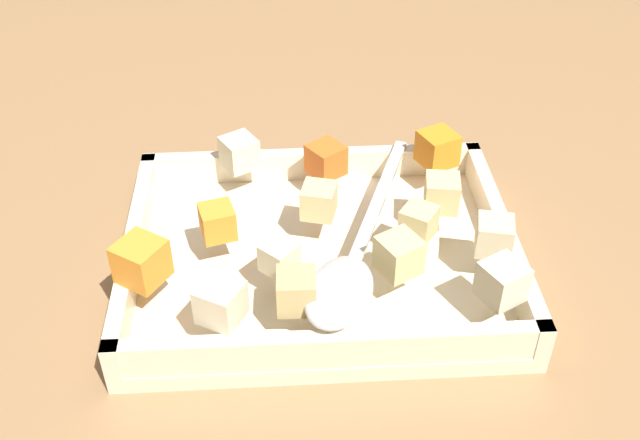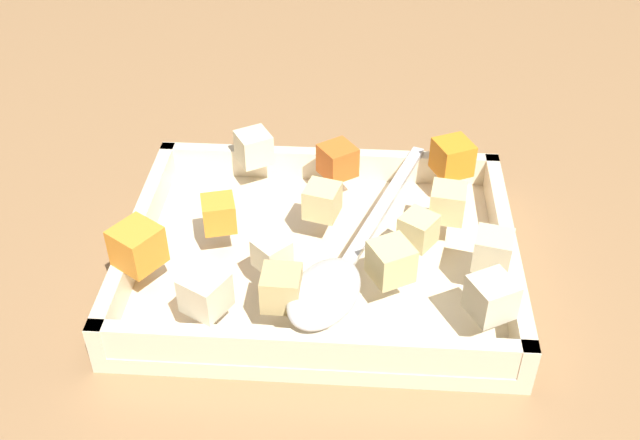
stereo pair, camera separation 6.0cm
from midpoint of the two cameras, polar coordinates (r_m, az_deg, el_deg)
name	(u,v)px [view 1 (the left image)]	position (r m, az deg, el deg)	size (l,w,h in m)	color
ground_plane	(341,269)	(0.63, -1.09, -3.83)	(4.00, 4.00, 0.00)	#936D47
baking_dish	(320,258)	(0.62, -2.75, -2.98)	(0.31, 0.24, 0.04)	beige
carrot_chunk_mid_right	(141,261)	(0.57, -16.29, -3.14)	(0.03, 0.03, 0.03)	orange
carrot_chunk_rim_edge	(326,160)	(0.66, -2.15, 4.49)	(0.03, 0.03, 0.03)	orange
carrot_chunk_far_left	(217,226)	(0.60, -10.63, -0.53)	(0.03, 0.03, 0.03)	orange
carrot_chunk_corner_sw	(438,148)	(0.68, 6.38, 5.31)	(0.03, 0.03, 0.03)	orange
potato_chunk_heap_top	(494,236)	(0.59, 10.22, -1.31)	(0.03, 0.03, 0.03)	beige
potato_chunk_back_center	(239,152)	(0.68, -8.65, 4.98)	(0.03, 0.03, 0.03)	beige
potato_chunk_corner_ne	(399,255)	(0.56, 2.95, -2.78)	(0.03, 0.03, 0.03)	#E0CC89
potato_chunk_center	(319,201)	(0.61, -2.88, 1.37)	(0.03, 0.03, 0.03)	#E0CC89
potato_chunk_corner_se	(442,193)	(0.62, 6.50, 1.93)	(0.03, 0.03, 0.03)	#E0CC89
potato_chunk_mid_left	(279,257)	(0.56, -6.14, -2.95)	(0.02, 0.02, 0.02)	beige
potato_chunk_near_spoon	(296,291)	(0.53, -5.02, -5.50)	(0.03, 0.03, 0.03)	tan
potato_chunk_near_left	(418,222)	(0.59, 4.61, -0.23)	(0.02, 0.02, 0.02)	#E0CC89
potato_chunk_far_right	(221,302)	(0.53, -10.74, -6.27)	(0.03, 0.03, 0.03)	beige
parsnip_chunk_near_right	(502,282)	(0.55, 10.59, -4.73)	(0.03, 0.03, 0.03)	beige
serving_spoon	(344,280)	(0.55, -1.30, -4.68)	(0.11, 0.25, 0.02)	silver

